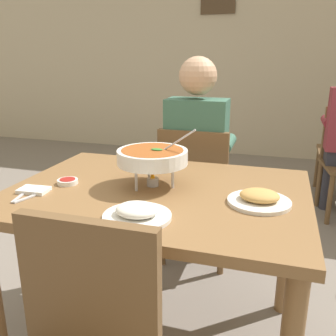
{
  "coord_description": "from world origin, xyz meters",
  "views": [
    {
      "loc": [
        0.47,
        -1.39,
        1.31
      ],
      "look_at": [
        0.0,
        0.15,
        0.82
      ],
      "focal_mm": 39.53,
      "sensor_mm": 36.0,
      "label": 1
    }
  ],
  "objects_px": {
    "dining_table_main": "(158,214)",
    "appetizer_plate": "(259,199)",
    "chair_diner_main": "(196,189)",
    "sauce_dish": "(68,181)",
    "curry_bowl": "(152,157)",
    "rice_plate": "(137,213)",
    "diner_main": "(198,151)"
  },
  "relations": [
    {
      "from": "rice_plate",
      "to": "chair_diner_main",
      "type": "bearing_deg",
      "value": 91.37
    },
    {
      "from": "chair_diner_main",
      "to": "sauce_dish",
      "type": "bearing_deg",
      "value": -116.76
    },
    {
      "from": "appetizer_plate",
      "to": "chair_diner_main",
      "type": "bearing_deg",
      "value": 118.19
    },
    {
      "from": "diner_main",
      "to": "rice_plate",
      "type": "height_order",
      "value": "diner_main"
    },
    {
      "from": "chair_diner_main",
      "to": "sauce_dish",
      "type": "distance_m",
      "value": 0.93
    },
    {
      "from": "diner_main",
      "to": "curry_bowl",
      "type": "xyz_separation_m",
      "value": [
        -0.03,
        -0.74,
        0.15
      ]
    },
    {
      "from": "chair_diner_main",
      "to": "diner_main",
      "type": "xyz_separation_m",
      "value": [
        0.0,
        0.03,
        0.24
      ]
    },
    {
      "from": "dining_table_main",
      "to": "sauce_dish",
      "type": "xyz_separation_m",
      "value": [
        -0.4,
        -0.05,
        0.12
      ]
    },
    {
      "from": "chair_diner_main",
      "to": "rice_plate",
      "type": "bearing_deg",
      "value": -88.63
    },
    {
      "from": "chair_diner_main",
      "to": "appetizer_plate",
      "type": "relative_size",
      "value": 3.75
    },
    {
      "from": "dining_table_main",
      "to": "chair_diner_main",
      "type": "xyz_separation_m",
      "value": [
        -0.0,
        0.75,
        -0.15
      ]
    },
    {
      "from": "diner_main",
      "to": "sauce_dish",
      "type": "bearing_deg",
      "value": -115.84
    },
    {
      "from": "appetizer_plate",
      "to": "diner_main",
      "type": "bearing_deg",
      "value": 117.22
    },
    {
      "from": "curry_bowl",
      "to": "appetizer_plate",
      "type": "distance_m",
      "value": 0.47
    },
    {
      "from": "rice_plate",
      "to": "dining_table_main",
      "type": "bearing_deg",
      "value": 94.78
    },
    {
      "from": "sauce_dish",
      "to": "rice_plate",
      "type": "bearing_deg",
      "value": -30.39
    },
    {
      "from": "chair_diner_main",
      "to": "appetizer_plate",
      "type": "height_order",
      "value": "chair_diner_main"
    },
    {
      "from": "curry_bowl",
      "to": "dining_table_main",
      "type": "bearing_deg",
      "value": -45.63
    },
    {
      "from": "diner_main",
      "to": "appetizer_plate",
      "type": "xyz_separation_m",
      "value": [
        0.42,
        -0.82,
        0.04
      ]
    },
    {
      "from": "dining_table_main",
      "to": "appetizer_plate",
      "type": "xyz_separation_m",
      "value": [
        0.42,
        -0.04,
        0.13
      ]
    },
    {
      "from": "chair_diner_main",
      "to": "rice_plate",
      "type": "height_order",
      "value": "chair_diner_main"
    },
    {
      "from": "curry_bowl",
      "to": "sauce_dish",
      "type": "relative_size",
      "value": 3.69
    },
    {
      "from": "dining_table_main",
      "to": "chair_diner_main",
      "type": "height_order",
      "value": "chair_diner_main"
    },
    {
      "from": "dining_table_main",
      "to": "rice_plate",
      "type": "relative_size",
      "value": 5.17
    },
    {
      "from": "dining_table_main",
      "to": "diner_main",
      "type": "distance_m",
      "value": 0.78
    },
    {
      "from": "chair_diner_main",
      "to": "appetizer_plate",
      "type": "xyz_separation_m",
      "value": [
        0.42,
        -0.78,
        0.28
      ]
    },
    {
      "from": "diner_main",
      "to": "chair_diner_main",
      "type": "bearing_deg",
      "value": -90.0
    },
    {
      "from": "curry_bowl",
      "to": "rice_plate",
      "type": "distance_m",
      "value": 0.36
    },
    {
      "from": "curry_bowl",
      "to": "rice_plate",
      "type": "xyz_separation_m",
      "value": [
        0.06,
        -0.33,
        -0.11
      ]
    },
    {
      "from": "appetizer_plate",
      "to": "curry_bowl",
      "type": "bearing_deg",
      "value": 170.94
    },
    {
      "from": "dining_table_main",
      "to": "diner_main",
      "type": "xyz_separation_m",
      "value": [
        0.0,
        0.78,
        0.09
      ]
    },
    {
      "from": "dining_table_main",
      "to": "rice_plate",
      "type": "bearing_deg",
      "value": -85.22
    }
  ]
}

